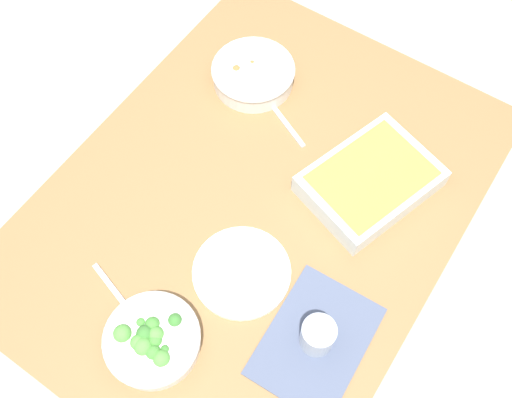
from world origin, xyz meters
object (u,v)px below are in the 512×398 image
at_px(side_plate, 242,272).
at_px(drink_cup, 317,336).
at_px(baking_dish, 370,181).
at_px(spoon_by_broccoli, 123,302).
at_px(broccoli_bowl, 152,340).
at_px(spoon_by_stew, 279,115).
at_px(stew_bowl, 253,74).

bearing_deg(side_plate, drink_cup, -99.97).
height_order(baking_dish, side_plate, baking_dish).
relative_size(drink_cup, spoon_by_broccoli, 0.49).
xyz_separation_m(broccoli_bowl, spoon_by_stew, (0.64, 0.10, -0.03)).
bearing_deg(broccoli_bowl, baking_dish, -18.14).
xyz_separation_m(stew_bowl, spoon_by_stew, (-0.05, -0.12, -0.03)).
xyz_separation_m(baking_dish, spoon_by_stew, (0.06, 0.29, -0.03)).
bearing_deg(drink_cup, broccoli_bowl, 124.97).
distance_m(baking_dish, drink_cup, 0.40).
height_order(broccoli_bowl, baking_dish, broccoli_bowl).
bearing_deg(stew_bowl, side_plate, -148.70).
relative_size(side_plate, spoon_by_stew, 1.32).
bearing_deg(spoon_by_stew, drink_cup, -139.61).
bearing_deg(stew_bowl, baking_dish, -105.49).
xyz_separation_m(drink_cup, side_plate, (0.04, 0.22, -0.03)).
bearing_deg(side_plate, broccoli_bowl, 164.92).
relative_size(drink_cup, side_plate, 0.39).
bearing_deg(stew_bowl, spoon_by_broccoli, -170.91).
distance_m(stew_bowl, spoon_by_broccoli, 0.67).
height_order(broccoli_bowl, spoon_by_stew, broccoli_bowl).
xyz_separation_m(spoon_by_stew, spoon_by_broccoli, (-0.61, 0.01, 0.00)).
bearing_deg(spoon_by_broccoli, drink_cup, -67.55).
distance_m(spoon_by_stew, spoon_by_broccoli, 0.61).
bearing_deg(spoon_by_broccoli, side_plate, -41.30).
distance_m(broccoli_bowl, spoon_by_broccoli, 0.12).
height_order(stew_bowl, spoon_by_stew, stew_bowl).
distance_m(drink_cup, spoon_by_broccoli, 0.43).
xyz_separation_m(stew_bowl, baking_dish, (-0.11, -0.41, 0.00)).
height_order(drink_cup, spoon_by_stew, drink_cup).
bearing_deg(spoon_by_stew, broccoli_bowl, -171.06).
relative_size(stew_bowl, side_plate, 0.99).
height_order(stew_bowl, broccoli_bowl, broccoli_bowl).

